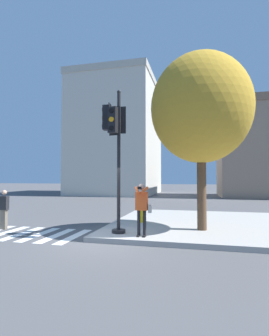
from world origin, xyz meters
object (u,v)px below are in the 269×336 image
at_px(person_photographer, 142,205).
at_px(fire_hydrant, 142,215).
at_px(traffic_signal_pole, 115,138).
at_px(pedestrian_distant, 4,208).
at_px(street_tree, 201,109).

bearing_deg(person_photographer, fire_hydrant, 101.65).
bearing_deg(traffic_signal_pole, person_photographer, -18.11).
distance_m(traffic_signal_pole, pedestrian_distant, 5.68).
distance_m(person_photographer, fire_hydrant, 2.85).
bearing_deg(traffic_signal_pole, fire_hydrant, 77.83).
bearing_deg(traffic_signal_pole, street_tree, 22.64).
bearing_deg(fire_hydrant, traffic_signal_pole, -102.17).
xyz_separation_m(street_tree, fire_hydrant, (-2.53, 1.08, -4.31)).
distance_m(traffic_signal_pole, fire_hydrant, 3.93).
bearing_deg(person_photographer, pedestrian_distant, 173.26).
relative_size(traffic_signal_pole, street_tree, 0.76).
relative_size(person_photographer, pedestrian_distant, 1.08).
bearing_deg(traffic_signal_pole, pedestrian_distant, 175.80).
distance_m(pedestrian_distant, street_tree, 8.97).
bearing_deg(pedestrian_distant, street_tree, 6.43).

